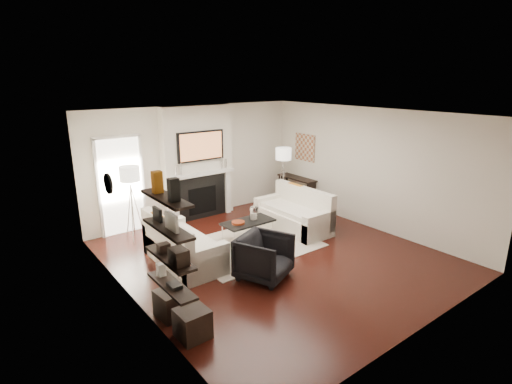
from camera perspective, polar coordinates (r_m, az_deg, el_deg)
room_envelope at (r=7.34m, az=2.85°, el=0.47°), size 6.00×6.00×6.00m
chimney_breast at (r=9.65m, az=-8.27°, el=4.13°), size 1.80×0.25×2.70m
fireplace_surround at (r=9.74m, az=-7.68°, el=-0.78°), size 1.30×0.02×1.04m
firebox at (r=9.76m, az=-7.65°, el=-1.18°), size 0.75×0.02×0.65m
mantel_pilaster_l at (r=9.39m, az=-11.40°, el=-1.42°), size 0.12×0.08×1.10m
mantel_pilaster_r at (r=10.07m, az=-4.06°, el=0.06°), size 0.12×0.08×1.10m
mantel_shelf at (r=9.54m, az=-7.67°, el=2.60°), size 1.70×0.18×0.07m
tv_body at (r=9.43m, az=-7.89°, el=6.52°), size 1.20×0.06×0.70m
tv_screen at (r=9.41m, az=-7.80°, el=6.50°), size 1.10×0.00×0.62m
candlestick_l_tall at (r=9.26m, az=-10.69°, el=3.22°), size 0.04×0.04×0.30m
candlestick_l_short at (r=9.21m, az=-11.40°, el=2.92°), size 0.04×0.04×0.24m
candlestick_r_tall at (r=9.79m, az=-4.95°, el=4.13°), size 0.04×0.04×0.30m
candlestick_r_short at (r=9.86m, az=-4.30°, el=4.06°), size 0.04×0.04×0.24m
hallway_panel at (r=9.09m, az=-18.72°, el=0.73°), size 0.90×0.02×2.10m
door_trim_l at (r=8.94m, az=-21.56°, el=0.19°), size 0.06×0.06×2.16m
door_trim_r at (r=9.23m, az=-15.87°, el=1.20°), size 0.06×0.06×2.16m
door_trim_top at (r=8.86m, az=-19.30°, el=7.45°), size 1.02×0.06×0.06m
rug at (r=8.27m, az=-0.95°, el=-7.59°), size 2.60×2.00×0.01m
loveseat_left_base at (r=7.57m, az=-10.22°, el=-8.48°), size 0.85×1.80×0.42m
loveseat_left_back at (r=7.32m, az=-12.68°, el=-6.83°), size 0.18×1.80×0.80m
loveseat_left_arm_n at (r=6.89m, az=-7.08°, el=-10.12°), size 0.85×0.18×0.60m
loveseat_left_arm_s at (r=8.21m, az=-12.88°, el=-5.95°), size 0.85×0.18×0.60m
loveseat_left_cushion at (r=7.49m, az=-9.98°, el=-6.59°), size 0.63×1.44×0.10m
pillow_left_orange at (r=7.50m, az=-13.76°, el=-4.65°), size 0.10×0.42×0.42m
pillow_left_charcoal at (r=6.99m, az=-11.72°, el=-6.16°), size 0.10×0.40×0.40m
loveseat_right_base at (r=9.08m, az=5.26°, el=-4.03°), size 0.85×1.80×0.42m
loveseat_right_back at (r=9.20m, az=6.84°, el=-1.74°), size 0.18×1.80×0.80m
loveseat_right_arm_n at (r=8.51m, az=8.97°, el=-4.93°), size 0.85×0.18×0.60m
loveseat_right_arm_s at (r=9.63m, az=2.01°, el=-2.22°), size 0.85×0.18×0.60m
loveseat_right_cushion at (r=8.96m, az=5.06°, el=-2.54°), size 0.63×1.44×0.10m
pillow_right_orange at (r=9.35m, az=5.61°, el=-0.10°), size 0.10×0.42×0.42m
pillow_right_charcoal at (r=8.94m, az=8.22°, el=-1.02°), size 0.10×0.40×0.40m
coffee_table at (r=8.39m, az=-1.15°, el=-4.30°), size 1.10×0.55×0.04m
coffee_leg_nw at (r=8.04m, az=-3.10°, el=-6.90°), size 0.02×0.02×0.38m
coffee_leg_ne at (r=8.60m, az=2.43°, el=-5.31°), size 0.02×0.02×0.38m
coffee_leg_sw at (r=8.38m, az=-4.81°, el=-5.95°), size 0.02×0.02×0.38m
coffee_leg_se at (r=8.92m, az=0.61°, el=-4.49°), size 0.02×0.02×0.38m
hurricane_glass at (r=8.42m, az=-0.34°, el=-3.07°), size 0.16×0.16×0.28m
hurricane_candle at (r=8.45m, az=-0.34°, el=-3.48°), size 0.09×0.09×0.14m
copper_bowl at (r=8.24m, az=-2.56°, el=-4.38°), size 0.27×0.27×0.05m
armchair at (r=6.86m, az=1.17°, el=-9.00°), size 1.05×1.02×0.83m
lamp_left_post at (r=8.68m, az=-17.16°, el=-2.95°), size 0.02×0.02×1.20m
lamp_left_shade at (r=8.45m, az=-17.63°, el=2.51°), size 0.40×0.40×0.30m
lamp_left_leg_a at (r=8.72m, az=-16.49°, el=-2.81°), size 0.25×0.02×1.23m
lamp_left_leg_b at (r=8.75m, az=-17.72°, el=-2.85°), size 0.14×0.22×1.23m
lamp_left_leg_c at (r=8.58m, az=-17.27°, el=-3.18°), size 0.14×0.22×1.23m
lamp_right_post at (r=10.39m, az=3.86°, el=0.86°), size 0.02×0.02×1.20m
lamp_right_shade at (r=10.20m, az=3.94°, el=5.47°), size 0.40×0.40×0.30m
lamp_right_leg_a at (r=10.46m, az=4.31°, el=0.95°), size 0.25×0.02×1.23m
lamp_right_leg_b at (r=10.42m, az=3.28°, el=0.92°), size 0.14×0.22×1.23m
lamp_right_leg_c at (r=10.28m, az=3.97°, el=0.70°), size 0.14×0.22×1.23m
console_top at (r=10.71m, az=5.86°, el=2.00°), size 0.35×1.20×0.04m
console_leg_n at (r=10.44m, az=7.87°, el=-0.59°), size 0.30×0.04×0.71m
console_leg_s at (r=11.20m, az=3.89°, el=0.69°), size 0.30×0.04×0.71m
wall_art at (r=10.58m, az=7.01°, el=6.33°), size 0.03×0.70×0.70m
shelf_bottom at (r=5.48m, az=-11.95°, el=-12.97°), size 0.25×1.00×0.03m
shelf_lower at (r=5.30m, az=-12.20°, el=-9.18°), size 0.25×1.00×0.04m
shelf_upper at (r=5.14m, az=-12.46°, el=-5.14°), size 0.25×1.00×0.04m
shelf_top at (r=5.01m, az=-12.74°, el=-0.87°), size 0.25×1.00×0.04m
decor_magfile_a at (r=4.77m, az=-11.69°, el=0.30°), size 0.12×0.10×0.28m
decor_magfile_b at (r=5.17m, az=-13.93°, el=1.39°), size 0.12×0.10×0.28m
decor_frame_a at (r=5.00m, az=-11.98°, el=-4.18°), size 0.04×0.30×0.22m
decor_frame_b at (r=5.36m, az=-13.91°, el=-3.11°), size 0.04×0.22×0.18m
decor_wine_rack at (r=5.03m, az=-10.98°, el=-9.03°), size 0.18×0.25×0.20m
decor_box_small at (r=5.41m, az=-13.06°, el=-7.78°), size 0.15×0.12×0.12m
decor_books at (r=5.39m, az=-11.57°, el=-12.94°), size 0.14×0.20×0.05m
decor_box_tall at (r=5.68m, az=-13.40°, el=-10.73°), size 0.10×0.10×0.18m
clock_rim at (r=6.75m, az=-20.36°, el=1.12°), size 0.04×0.34×0.34m
clock_face at (r=6.76m, az=-20.16°, el=1.16°), size 0.01×0.29×0.29m
ottoman_near at (r=6.08m, az=-11.95°, el=-15.28°), size 0.44×0.44×0.40m
ottoman_far at (r=5.61m, az=-9.06°, el=-18.04°), size 0.41×0.41×0.40m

